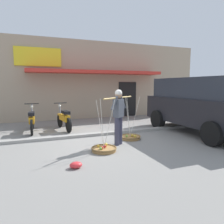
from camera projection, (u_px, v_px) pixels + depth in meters
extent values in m
plane|color=gray|center=(105.00, 140.00, 7.08)|extent=(90.00, 90.00, 0.00)
cube|color=gray|center=(98.00, 134.00, 7.72)|extent=(20.00, 0.24, 0.10)
cylinder|color=#38384C|center=(117.00, 131.00, 6.41)|extent=(0.15, 0.15, 0.86)
cylinder|color=#38384C|center=(120.00, 130.00, 6.57)|extent=(0.15, 0.15, 0.86)
cube|color=#474C56|center=(119.00, 108.00, 6.40)|extent=(0.39, 0.36, 0.54)
sphere|color=tan|center=(119.00, 95.00, 6.35)|extent=(0.21, 0.21, 0.21)
sphere|color=silver|center=(119.00, 93.00, 6.34)|extent=(0.22, 0.22, 0.22)
cylinder|color=#474C56|center=(114.00, 103.00, 6.18)|extent=(0.33, 0.27, 0.43)
cylinder|color=#474C56|center=(122.00, 102.00, 6.58)|extent=(0.33, 0.27, 0.43)
cylinder|color=tan|center=(119.00, 98.00, 6.36)|extent=(1.31, 0.97, 0.04)
cylinder|color=#9E7542|center=(104.00, 150.00, 5.87)|extent=(0.67, 0.67, 0.09)
torus|color=brown|center=(104.00, 148.00, 5.87)|extent=(0.71, 0.71, 0.05)
sphere|color=yellow|center=(106.00, 144.00, 6.06)|extent=(0.10, 0.10, 0.10)
sphere|color=#79BC47|center=(101.00, 148.00, 5.72)|extent=(0.08, 0.08, 0.08)
sphere|color=gold|center=(98.00, 146.00, 5.94)|extent=(0.08, 0.08, 0.08)
sphere|color=red|center=(102.00, 148.00, 5.76)|extent=(0.09, 0.09, 0.09)
sphere|color=red|center=(105.00, 146.00, 5.88)|extent=(0.09, 0.09, 0.09)
cylinder|color=silver|center=(102.00, 123.00, 5.92)|extent=(0.01, 0.32, 1.36)
cylinder|color=silver|center=(100.00, 125.00, 5.66)|extent=(0.28, 0.17, 1.36)
cylinder|color=silver|center=(109.00, 124.00, 5.76)|extent=(0.28, 0.17, 1.36)
cylinder|color=#9E7542|center=(130.00, 138.00, 7.21)|extent=(0.67, 0.67, 0.09)
torus|color=brown|center=(130.00, 136.00, 7.20)|extent=(0.71, 0.71, 0.05)
sphere|color=gold|center=(132.00, 135.00, 7.15)|extent=(0.08, 0.08, 0.08)
sphere|color=#649B3B|center=(127.00, 136.00, 7.08)|extent=(0.08, 0.08, 0.08)
sphere|color=gold|center=(135.00, 136.00, 7.04)|extent=(0.09, 0.09, 0.09)
cylinder|color=silver|center=(128.00, 116.00, 7.26)|extent=(0.01, 0.32, 1.36)
cylinder|color=silver|center=(128.00, 117.00, 7.00)|extent=(0.28, 0.17, 1.36)
cylinder|color=silver|center=(135.00, 117.00, 7.09)|extent=(0.28, 0.17, 1.36)
cylinder|color=black|center=(33.00, 122.00, 8.88)|extent=(0.11, 0.58, 0.58)
cylinder|color=black|center=(32.00, 127.00, 7.72)|extent=(0.11, 0.58, 0.58)
cube|color=orange|center=(32.00, 116.00, 8.85)|extent=(0.15, 0.29, 0.06)
cube|color=orange|center=(32.00, 119.00, 8.18)|extent=(0.24, 0.91, 0.24)
cube|color=black|center=(31.00, 114.00, 7.98)|extent=(0.25, 0.57, 0.12)
cylinder|color=slate|center=(32.00, 113.00, 8.73)|extent=(0.07, 0.30, 0.76)
cylinder|color=black|center=(32.00, 104.00, 8.61)|extent=(0.54, 0.06, 0.04)
sphere|color=silver|center=(32.00, 107.00, 8.78)|extent=(0.11, 0.11, 0.11)
cylinder|color=black|center=(60.00, 120.00, 9.24)|extent=(0.15, 0.59, 0.58)
cylinder|color=black|center=(69.00, 125.00, 8.16)|extent=(0.15, 0.59, 0.58)
cube|color=orange|center=(60.00, 115.00, 9.20)|extent=(0.17, 0.30, 0.06)
cube|color=orange|center=(64.00, 118.00, 8.58)|extent=(0.31, 0.92, 0.24)
cube|color=black|center=(66.00, 112.00, 8.40)|extent=(0.29, 0.58, 0.12)
cylinder|color=slate|center=(60.00, 112.00, 9.10)|extent=(0.10, 0.30, 0.76)
cylinder|color=black|center=(60.00, 103.00, 8.98)|extent=(0.54, 0.10, 0.04)
sphere|color=silver|center=(60.00, 106.00, 9.14)|extent=(0.11, 0.11, 0.11)
cube|color=black|center=(201.00, 111.00, 7.98)|extent=(1.93, 4.71, 0.96)
cube|color=#282D38|center=(200.00, 88.00, 8.01)|extent=(1.73, 3.68, 0.76)
cylinder|color=black|center=(212.00, 134.00, 6.35)|extent=(0.26, 0.76, 0.76)
cylinder|color=black|center=(193.00, 117.00, 9.73)|extent=(0.26, 0.76, 0.76)
cylinder|color=black|center=(158.00, 119.00, 9.04)|extent=(0.26, 0.76, 0.76)
cube|color=tan|center=(84.00, 81.00, 13.91)|extent=(13.00, 5.00, 4.20)
cube|color=red|center=(98.00, 72.00, 11.09)|extent=(7.15, 1.00, 0.16)
cube|color=yellow|center=(38.00, 57.00, 10.35)|extent=(2.20, 0.08, 0.90)
cube|color=black|center=(127.00, 99.00, 12.44)|extent=(1.10, 0.06, 2.00)
ellipsoid|color=red|center=(76.00, 165.00, 4.68)|extent=(0.28, 0.22, 0.14)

